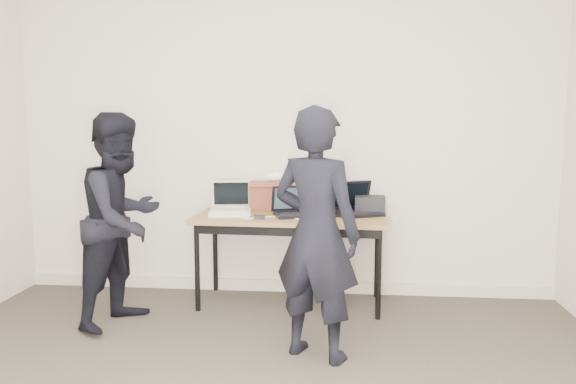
# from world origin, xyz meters

# --- Properties ---
(room) EXTENTS (4.60, 4.60, 2.80)m
(room) POSITION_xyz_m (0.00, 0.00, 1.35)
(room) COLOR #3D372F
(room) RESTS_ON ground
(desk) EXTENTS (1.52, 0.71, 0.72)m
(desk) POSITION_xyz_m (0.09, 1.91, 0.66)
(desk) COLOR brown
(desk) RESTS_ON ground
(laptop_beige) EXTENTS (0.37, 0.36, 0.26)m
(laptop_beige) POSITION_xyz_m (-0.40, 1.95, 0.77)
(laptop_beige) COLOR #C2B69B
(laptop_beige) RESTS_ON desk
(laptop_center) EXTENTS (0.38, 0.37, 0.23)m
(laptop_center) POSITION_xyz_m (0.11, 1.93, 0.77)
(laptop_center) COLOR black
(laptop_center) RESTS_ON desk
(laptop_right) EXTENTS (0.46, 0.45, 0.26)m
(laptop_right) POSITION_xyz_m (0.60, 2.04, 0.78)
(laptop_right) COLOR black
(laptop_right) RESTS_ON desk
(leather_satchel) EXTENTS (0.37, 0.21, 0.25)m
(leather_satchel) POSITION_xyz_m (-0.09, 2.14, 0.85)
(leather_satchel) COLOR #5E2A19
(leather_satchel) RESTS_ON desk
(tissue) EXTENTS (0.14, 0.12, 0.08)m
(tissue) POSITION_xyz_m (-0.06, 2.14, 1.00)
(tissue) COLOR white
(tissue) RESTS_ON leather_satchel
(equipment_box) EXTENTS (0.25, 0.21, 0.14)m
(equipment_box) POSITION_xyz_m (0.72, 2.10, 0.79)
(equipment_box) COLOR black
(equipment_box) RESTS_ON desk
(power_brick) EXTENTS (0.09, 0.06, 0.03)m
(power_brick) POSITION_xyz_m (-0.13, 1.74, 0.74)
(power_brick) COLOR black
(power_brick) RESTS_ON desk
(cables) EXTENTS (1.15, 0.44, 0.01)m
(cables) POSITION_xyz_m (0.14, 1.91, 0.72)
(cables) COLOR black
(cables) RESTS_ON desk
(person_typist) EXTENTS (0.67, 0.58, 1.56)m
(person_typist) POSITION_xyz_m (0.34, 0.93, 0.78)
(person_typist) COLOR black
(person_typist) RESTS_ON ground
(person_observer) EXTENTS (0.79, 0.89, 1.53)m
(person_observer) POSITION_xyz_m (-1.07, 1.40, 0.76)
(person_observer) COLOR black
(person_observer) RESTS_ON ground
(baseboard) EXTENTS (4.50, 0.03, 0.10)m
(baseboard) POSITION_xyz_m (0.00, 2.23, 0.05)
(baseboard) COLOR #C1B3A0
(baseboard) RESTS_ON ground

